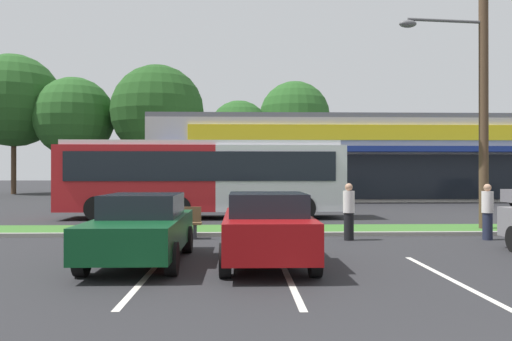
% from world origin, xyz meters
% --- Properties ---
extents(grass_median, '(56.00, 2.20, 0.12)m').
position_xyz_m(grass_median, '(0.00, 14.00, 0.06)').
color(grass_median, '#386B28').
rests_on(grass_median, ground_plane).
extents(curb_lip, '(56.00, 0.24, 0.12)m').
position_xyz_m(curb_lip, '(0.00, 12.78, 0.06)').
color(curb_lip, gray).
rests_on(curb_lip, ground_plane).
extents(parking_stripe_0, '(0.12, 4.80, 0.01)m').
position_xyz_m(parking_stripe_0, '(-4.21, 6.65, 0.00)').
color(parking_stripe_0, silver).
rests_on(parking_stripe_0, ground_plane).
extents(parking_stripe_1, '(0.12, 4.80, 0.01)m').
position_xyz_m(parking_stripe_1, '(-1.57, 6.55, 0.00)').
color(parking_stripe_1, silver).
rests_on(parking_stripe_1, ground_plane).
extents(parking_stripe_2, '(0.12, 4.80, 0.01)m').
position_xyz_m(parking_stripe_2, '(1.36, 6.33, 0.00)').
color(parking_stripe_2, silver).
rests_on(parking_stripe_2, ground_plane).
extents(storefront_building, '(27.03, 15.35, 5.77)m').
position_xyz_m(storefront_building, '(5.02, 37.01, 2.89)').
color(storefront_building, '#BCB7AD').
rests_on(storefront_building, ground_plane).
extents(tree_far_left, '(8.22, 8.22, 12.44)m').
position_xyz_m(tree_far_left, '(-22.66, 44.07, 8.32)').
color(tree_far_left, '#473323').
rests_on(tree_far_left, ground_plane).
extents(tree_left, '(7.02, 7.02, 10.30)m').
position_xyz_m(tree_left, '(-17.11, 43.37, 6.78)').
color(tree_left, '#473323').
rests_on(tree_left, ground_plane).
extents(tree_mid_left, '(8.00, 8.00, 11.22)m').
position_xyz_m(tree_mid_left, '(-9.66, 42.36, 7.21)').
color(tree_mid_left, '#473323').
rests_on(tree_mid_left, ground_plane).
extents(tree_mid, '(5.63, 5.63, 8.58)m').
position_xyz_m(tree_mid, '(-2.58, 45.31, 5.75)').
color(tree_mid, '#473323').
rests_on(tree_mid, ground_plane).
extents(tree_mid_right, '(6.68, 6.68, 10.63)m').
position_xyz_m(tree_mid_right, '(2.73, 46.74, 7.27)').
color(tree_mid_right, '#473323').
rests_on(tree_mid_right, ground_plane).
extents(utility_pole, '(3.06, 2.40, 9.50)m').
position_xyz_m(utility_pole, '(5.32, 13.69, 5.09)').
color(utility_pole, '#4C3826').
rests_on(utility_pole, ground_plane).
extents(city_bus, '(11.88, 2.77, 3.25)m').
position_xyz_m(city_bus, '(-4.05, 19.09, 1.77)').
color(city_bus, '#AD191E').
rests_on(city_bus, ground_plane).
extents(bus_stop_bench, '(1.60, 0.45, 0.95)m').
position_xyz_m(bus_stop_bench, '(-4.40, 12.17, 0.50)').
color(bus_stop_bench, brown).
rests_on(bus_stop_bench, ground_plane).
extents(car_0, '(4.77, 1.95, 1.61)m').
position_xyz_m(car_0, '(-7.32, 25.73, 0.82)').
color(car_0, black).
rests_on(car_0, ground_plane).
extents(car_1, '(1.90, 4.57, 1.47)m').
position_xyz_m(car_1, '(-4.58, 8.23, 0.76)').
color(car_1, '#0C3F1E').
rests_on(car_1, ground_plane).
extents(car_4, '(1.88, 4.21, 1.52)m').
position_xyz_m(car_4, '(-1.91, 7.83, 0.78)').
color(car_4, maroon).
rests_on(car_4, ground_plane).
extents(pedestrian_near_bench, '(0.32, 0.32, 1.61)m').
position_xyz_m(pedestrian_near_bench, '(4.65, 11.73, 0.81)').
color(pedestrian_near_bench, '#1E2338').
rests_on(pedestrian_near_bench, ground_plane).
extents(pedestrian_by_pole, '(0.33, 0.33, 1.63)m').
position_xyz_m(pedestrian_by_pole, '(0.64, 11.77, 0.82)').
color(pedestrian_by_pole, black).
rests_on(pedestrian_by_pole, ground_plane).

